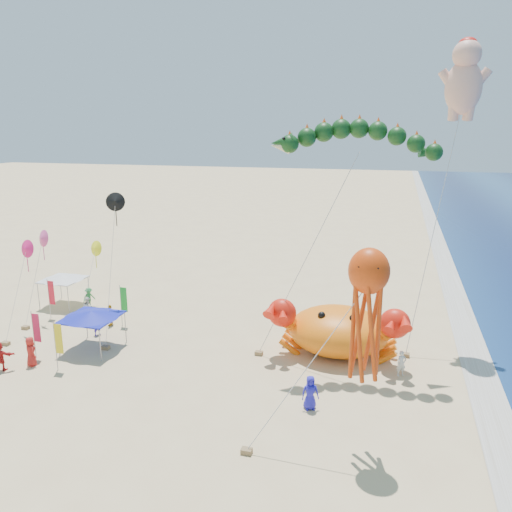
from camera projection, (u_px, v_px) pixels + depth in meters
The scene contains 11 objects.
ground at pixel (278, 367), 31.10m from camera, with size 320.00×320.00×0.00m, color #D1B784.
foam_strip at pixel (486, 393), 27.93m from camera, with size 320.00×320.00×0.00m, color silver.
crab_inflatable at pixel (338, 329), 32.48m from camera, with size 8.85×5.48×3.88m.
dragon_kite at pixel (357, 144), 28.55m from camera, with size 10.76×4.03×14.62m.
cherub_kite at pixel (464, 78), 31.57m from camera, with size 3.78×5.58×19.94m.
octopus_kite at pixel (367, 304), 21.50m from camera, with size 6.03×2.87×9.55m.
canopy_blue at pixel (91, 314), 33.08m from camera, with size 3.67×3.67×2.71m.
canopy_white at pixel (63, 277), 41.41m from camera, with size 3.37×3.37×2.71m.
feather_flags at pixel (69, 314), 34.37m from camera, with size 6.80×7.49×3.20m.
beachgoers at pixel (101, 335), 33.62m from camera, with size 25.80×12.44×1.89m.
small_kites at pixel (69, 245), 36.92m from camera, with size 8.20×9.87×10.22m.
Camera 1 is at (6.42, -27.73, 14.37)m, focal length 35.00 mm.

